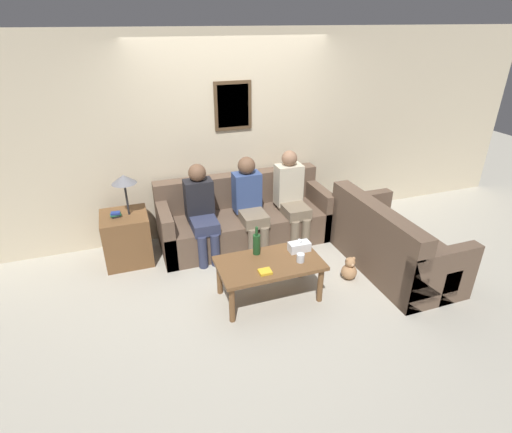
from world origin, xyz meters
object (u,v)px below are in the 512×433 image
couch_main (244,219)px  drinking_glass (301,258)px  person_right (291,194)px  teddy_bear (349,270)px  wine_bottle (257,244)px  person_middle (250,201)px  coffee_table (269,267)px  couch_side (391,246)px  person_left (201,209)px

couch_main → drinking_glass: size_ratio=24.79×
person_right → teddy_bear: 1.24m
wine_bottle → drinking_glass: (0.37, -0.29, -0.08)m
drinking_glass → person_middle: size_ratio=0.08×
coffee_table → teddy_bear: size_ratio=3.84×
couch_side → wine_bottle: 1.64m
person_middle → person_right: size_ratio=0.98×
wine_bottle → couch_main: bearing=79.2°
person_middle → wine_bottle: bearing=-104.1°
drinking_glass → person_right: size_ratio=0.07×
person_left → teddy_bear: (1.44, -1.10, -0.50)m
person_middle → teddy_bear: bearing=-53.0°
person_left → person_middle: 0.62m
couch_side → teddy_bear: (-0.56, -0.04, -0.18)m
coffee_table → person_right: size_ratio=0.90×
drinking_glass → person_right: bearing=70.5°
wine_bottle → person_right: 1.22m
person_right → couch_main: bearing=164.8°
teddy_bear → person_middle: bearing=127.0°
couch_side → person_right: size_ratio=1.35×
coffee_table → wine_bottle: size_ratio=3.37×
couch_main → person_middle: 0.38m
wine_bottle → person_right: size_ratio=0.27×
couch_main → couch_side: bearing=-40.9°
drinking_glass → person_left: bearing=122.1°
person_left → teddy_bear: bearing=-37.4°
person_left → person_right: size_ratio=0.96×
coffee_table → person_middle: (0.16, 1.10, 0.25)m
person_middle → teddy_bear: 1.46m
couch_main → wine_bottle: 1.13m
drinking_glass → couch_side: bearing=7.0°
drinking_glass → teddy_bear: 0.78m
person_middle → person_right: (0.57, 0.01, 0.00)m
couch_main → drinking_glass: (0.17, -1.37, 0.19)m
person_right → teddy_bear: person_right is taller
couch_main → teddy_bear: size_ratio=7.87×
couch_side → teddy_bear: couch_side is taller
couch_side → person_middle: size_ratio=1.38×
wine_bottle → drinking_glass: size_ratio=3.59×
coffee_table → couch_side: bearing=1.9°
drinking_glass → person_middle: (-0.14, 1.20, 0.14)m
person_middle → teddy_bear: person_middle is taller
person_middle → couch_side: bearing=-37.1°
couch_side → teddy_bear: size_ratio=5.75×
person_left → couch_side: bearing=-27.8°
couch_main → person_left: (-0.59, -0.16, 0.32)m
couch_side → person_middle: (-1.39, 1.05, 0.33)m
person_right → wine_bottle: bearing=-131.2°
coffee_table → person_middle: person_middle is taller
couch_main → coffee_table: 1.28m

